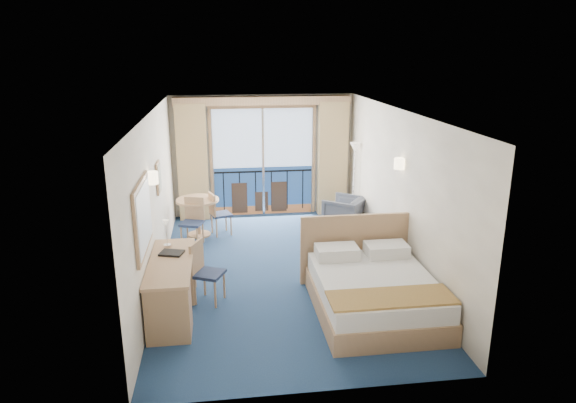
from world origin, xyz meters
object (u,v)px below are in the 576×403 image
object	(u,v)px
desk	(169,300)
table_chair_a	(217,211)
bed	(373,290)
nightstand	(388,258)
table_chair_b	(193,218)
floor_lamp	(355,162)
desk_chair	(204,268)
round_table	(198,208)
armchair	(345,213)

from	to	relation	value
desk	table_chair_a	xyz separation A→B (m)	(0.64, 3.67, 0.05)
bed	nightstand	size ratio (longest dim) A/B	3.98
table_chair_a	table_chair_b	xyz separation A→B (m)	(-0.46, -0.44, 0.02)
floor_lamp	table_chair_a	bearing A→B (deg)	-171.39
desk_chair	round_table	distance (m)	2.90
nightstand	table_chair_a	size ratio (longest dim) A/B	0.61
armchair	table_chair_b	bearing A→B (deg)	-44.53
bed	table_chair_b	bearing A→B (deg)	131.20
desk_chair	round_table	size ratio (longest dim) A/B	1.10
nightstand	desk	world-z (taller)	desk
desk	round_table	size ratio (longest dim) A/B	2.05
table_chair_b	desk	bearing A→B (deg)	-75.03
table_chair_a	table_chair_b	distance (m)	0.64
floor_lamp	table_chair_a	xyz separation A→B (m)	(-2.93, -0.44, -0.83)
bed	nightstand	bearing A→B (deg)	62.99
armchair	table_chair_a	world-z (taller)	table_chair_a
desk	round_table	xyz separation A→B (m)	(0.26, 3.69, 0.13)
nightstand	floor_lamp	world-z (taller)	floor_lamp
desk_chair	table_chair_a	size ratio (longest dim) A/B	1.06
armchair	desk	world-z (taller)	desk
nightstand	table_chair_b	distance (m)	3.77
nightstand	floor_lamp	xyz separation A→B (m)	(0.11, 2.72, 1.06)
floor_lamp	round_table	world-z (taller)	floor_lamp
table_chair_a	desk	bearing A→B (deg)	152.04
round_table	desk_chair	bearing A→B (deg)	-86.43
armchair	nightstand	bearing A→B (deg)	42.08
armchair	floor_lamp	xyz separation A→B (m)	(0.29, 0.44, 0.98)
bed	desk_chair	bearing A→B (deg)	165.62
desk_chair	round_table	bearing A→B (deg)	27.89
bed	armchair	xyz separation A→B (m)	(0.43, 3.49, 0.03)
nightstand	desk_chair	world-z (taller)	desk_chair
desk_chair	round_table	xyz separation A→B (m)	(-0.18, 2.89, 0.05)
desk	table_chair_b	distance (m)	3.24
desk	desk_chair	world-z (taller)	desk_chair
desk	table_chair_a	world-z (taller)	table_chair_a
armchair	desk_chair	bearing A→B (deg)	-7.30
nightstand	round_table	world-z (taller)	round_table
bed	table_chair_a	world-z (taller)	bed
bed	floor_lamp	bearing A→B (deg)	79.56
bed	desk	distance (m)	2.86
armchair	floor_lamp	size ratio (longest dim) A/B	0.44
nightstand	desk	xyz separation A→B (m)	(-3.47, -1.40, 0.18)
armchair	table_chair_a	bearing A→B (deg)	-52.60
desk_chair	table_chair_b	world-z (taller)	desk_chair
bed	desk_chair	world-z (taller)	bed
nightstand	armchair	xyz separation A→B (m)	(-0.19, 2.28, 0.08)
desk	table_chair_b	bearing A→B (deg)	86.86
desk	desk_chair	distance (m)	0.92
desk_chair	table_chair_a	world-z (taller)	desk_chair
armchair	table_chair_a	xyz separation A→B (m)	(-2.64, -0.00, 0.15)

